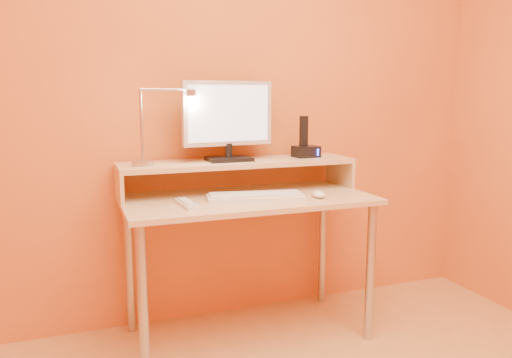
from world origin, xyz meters
name	(u,v)px	position (x,y,z in m)	size (l,w,h in m)	color
wall_back	(227,87)	(0.00, 1.50, 1.25)	(3.00, 0.04, 2.50)	orange
desk_leg_fl	(143,305)	(-0.55, 0.93, 0.35)	(0.04, 0.04, 0.69)	#ABABB0
desk_leg_fr	(370,273)	(0.55, 0.93, 0.35)	(0.04, 0.04, 0.69)	#ABABB0
desk_leg_bl	(130,267)	(-0.55, 1.43, 0.35)	(0.04, 0.04, 0.69)	#ABABB0
desk_leg_br	(323,244)	(0.55, 1.43, 0.35)	(0.04, 0.04, 0.69)	#ABABB0
desk_lower	(248,199)	(0.00, 1.18, 0.71)	(1.20, 0.60, 0.03)	#E7BB86
shelf_riser_left	(119,185)	(-0.59, 1.33, 0.79)	(0.02, 0.30, 0.14)	#E7BB86
shelf_riser_right	(339,172)	(0.59, 1.33, 0.79)	(0.02, 0.30, 0.14)	#E7BB86
desk_shelf	(238,163)	(0.00, 1.33, 0.87)	(1.20, 0.30, 0.03)	#E7BB86
monitor_foot	(229,159)	(-0.05, 1.33, 0.89)	(0.22, 0.16, 0.02)	black
monitor_neck	(229,150)	(-0.05, 1.33, 0.93)	(0.04, 0.04, 0.07)	black
monitor_panel	(228,113)	(-0.05, 1.34, 1.12)	(0.47, 0.04, 0.32)	silver
monitor_back	(226,113)	(-0.05, 1.36, 1.12)	(0.42, 0.01, 0.27)	black
monitor_screen	(229,113)	(-0.05, 1.32, 1.12)	(0.43, 0.00, 0.28)	white
lamp_base	(143,163)	(-0.48, 1.30, 0.89)	(0.10, 0.10, 0.03)	#ABABB0
lamp_post	(141,125)	(-0.48, 1.30, 1.07)	(0.01, 0.01, 0.33)	#ABABB0
lamp_arm	(166,89)	(-0.36, 1.30, 1.24)	(0.01, 0.01, 0.24)	#ABABB0
lamp_head	(191,93)	(-0.24, 1.30, 1.22)	(0.04, 0.04, 0.03)	#ABABB0
lamp_bulb	(191,96)	(-0.24, 1.30, 1.20)	(0.03, 0.03, 0.00)	#FFEAC6
phone_dock	(306,152)	(0.38, 1.33, 0.91)	(0.13, 0.10, 0.06)	black
phone_handset	(304,131)	(0.37, 1.33, 1.02)	(0.04, 0.03, 0.16)	black
phone_led	(318,152)	(0.43, 1.28, 0.91)	(0.01, 0.00, 0.04)	#1421EE
keyboard	(256,198)	(0.01, 1.10, 0.73)	(0.46, 0.14, 0.02)	silver
mouse	(319,194)	(0.31, 1.04, 0.74)	(0.06, 0.10, 0.03)	white
remote_control	(187,204)	(-0.32, 1.08, 0.73)	(0.05, 0.20, 0.02)	silver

